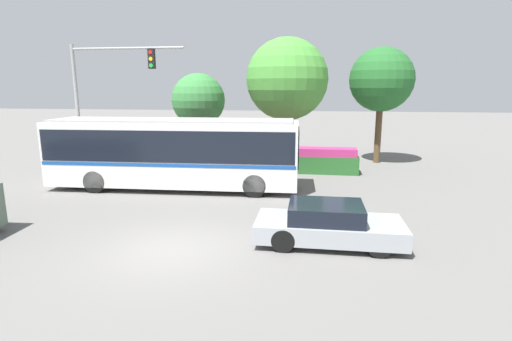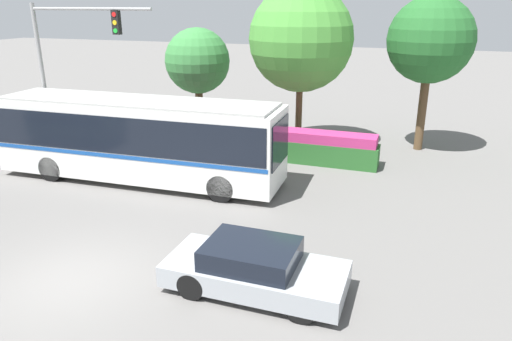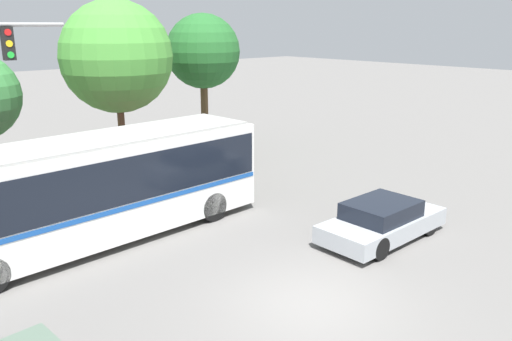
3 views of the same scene
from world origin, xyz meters
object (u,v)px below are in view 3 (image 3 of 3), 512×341
city_bus (87,186)px  street_tree_right (203,52)px  street_tree_centre (117,57)px  sedan_foreground (382,221)px

city_bus → street_tree_right: size_ratio=1.64×
city_bus → street_tree_right: bearing=35.6°
city_bus → street_tree_right: 13.44m
city_bus → street_tree_centre: street_tree_centre is taller
city_bus → street_tree_right: street_tree_right is taller
sedan_foreground → street_tree_right: bearing=75.8°
city_bus → street_tree_centre: bearing=52.5°
sedan_foreground → street_tree_right: (3.47, 13.75, 4.46)m
city_bus → street_tree_right: (10.29, 8.02, 3.23)m
city_bus → street_tree_centre: 8.78m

